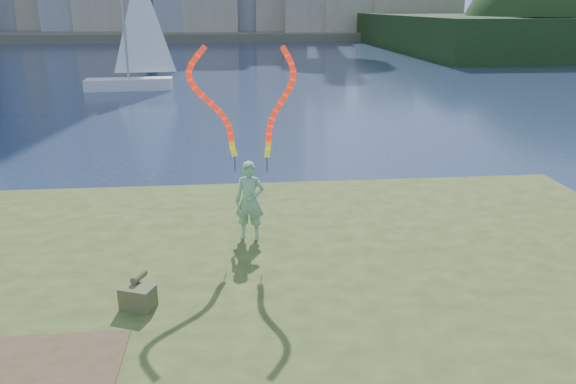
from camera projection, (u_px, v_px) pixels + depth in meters
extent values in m
plane|color=#1A2741|center=(187.00, 315.00, 9.62)|extent=(320.00, 320.00, 0.00)
cube|color=#364518|center=(174.00, 375.00, 7.42)|extent=(17.00, 15.00, 0.30)
cube|color=#364518|center=(174.00, 350.00, 7.53)|extent=(14.00, 12.00, 0.30)
cube|color=brown|center=(225.00, 32.00, 99.12)|extent=(320.00, 40.00, 1.20)
imported|color=#156C22|center=(250.00, 201.00, 10.55)|extent=(0.62, 0.47, 1.51)
cylinder|color=black|center=(235.00, 163.00, 10.45)|extent=(0.02, 0.02, 0.30)
cylinder|color=black|center=(267.00, 164.00, 10.39)|extent=(0.02, 0.02, 0.30)
cube|color=#474728|center=(138.00, 298.00, 8.24)|extent=(0.56, 0.48, 0.34)
cylinder|color=#474728|center=(139.00, 277.00, 8.38)|extent=(0.23, 0.34, 0.11)
cube|color=silver|center=(129.00, 85.00, 35.37)|extent=(5.43, 2.08, 0.74)
cylinder|color=gray|center=(123.00, 16.00, 34.06)|extent=(0.15, 0.15, 8.08)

